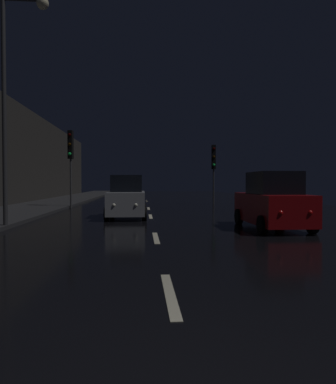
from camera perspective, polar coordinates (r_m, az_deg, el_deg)
name	(u,v)px	position (r m, az deg, el deg)	size (l,w,h in m)	color
ground	(148,205)	(26.88, -3.30, -2.14)	(27.42, 84.00, 0.02)	black
sidewalk_left	(47,205)	(27.79, -18.99, -1.93)	(4.40, 84.00, 0.15)	#28282B
lane_centerline	(149,212)	(20.44, -3.02, -3.25)	(0.16, 29.75, 0.01)	beige
traffic_light_far_left	(70,151)	(24.67, -15.49, 6.36)	(0.36, 0.48, 5.21)	#38383A
traffic_light_far_right	(214,161)	(28.08, 7.39, 4.92)	(0.33, 0.47, 4.67)	#38383A
streetlamp_overhead	(15,79)	(14.51, -23.44, 16.40)	(1.70, 0.44, 8.43)	#2D2D30
car_approaching_headlights	(127,198)	(17.29, -6.66, -1.01)	(1.89, 4.09, 2.06)	#A5A8AD
car_parked_right_near	(272,203)	(13.67, 16.50, -1.65)	(1.93, 4.18, 2.10)	maroon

